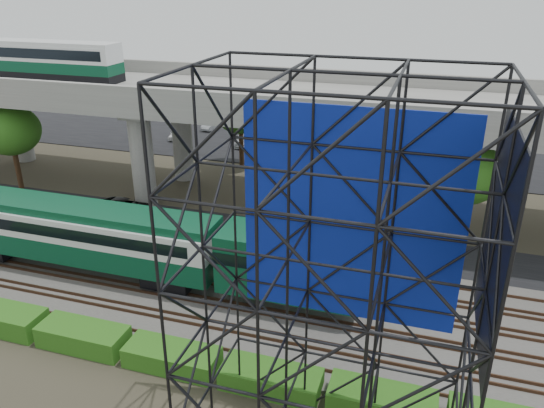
% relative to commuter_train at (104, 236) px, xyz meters
% --- Properties ---
extents(ground, '(140.00, 140.00, 0.00)m').
position_rel_commuter_train_xyz_m(ground, '(6.69, -2.00, -2.88)').
color(ground, '#474233').
rests_on(ground, ground).
extents(ballast_bed, '(90.00, 12.00, 0.20)m').
position_rel_commuter_train_xyz_m(ballast_bed, '(6.69, 0.00, -2.78)').
color(ballast_bed, slate).
rests_on(ballast_bed, ground).
extents(service_road, '(90.00, 5.00, 0.08)m').
position_rel_commuter_train_xyz_m(service_road, '(6.69, 8.50, -2.84)').
color(service_road, black).
rests_on(service_road, ground).
extents(parking_lot, '(90.00, 18.00, 0.08)m').
position_rel_commuter_train_xyz_m(parking_lot, '(6.69, 32.00, -2.84)').
color(parking_lot, black).
rests_on(parking_lot, ground).
extents(harbor_water, '(140.00, 40.00, 0.03)m').
position_rel_commuter_train_xyz_m(harbor_water, '(6.69, 54.00, -2.87)').
color(harbor_water, slate).
rests_on(harbor_water, ground).
extents(rail_tracks, '(90.00, 9.52, 0.16)m').
position_rel_commuter_train_xyz_m(rail_tracks, '(6.69, -0.00, -2.60)').
color(rail_tracks, '#472D1E').
rests_on(rail_tracks, ballast_bed).
extents(commuter_train, '(29.30, 3.06, 4.30)m').
position_rel_commuter_train_xyz_m(commuter_train, '(0.00, 0.00, 0.00)').
color(commuter_train, black).
rests_on(commuter_train, rail_tracks).
extents(overpass, '(80.00, 12.00, 12.40)m').
position_rel_commuter_train_xyz_m(overpass, '(5.25, 14.00, 5.33)').
color(overpass, '#9E9B93').
rests_on(overpass, ground).
extents(scaffold_tower, '(9.36, 6.36, 15.00)m').
position_rel_commuter_train_xyz_m(scaffold_tower, '(15.96, -9.98, 4.59)').
color(scaffold_tower, black).
rests_on(scaffold_tower, ground).
extents(hedge_strip, '(34.60, 1.80, 1.20)m').
position_rel_commuter_train_xyz_m(hedge_strip, '(7.70, -6.30, -2.32)').
color(hedge_strip, '#285A14').
rests_on(hedge_strip, ground).
extents(trees, '(40.94, 16.94, 7.69)m').
position_rel_commuter_train_xyz_m(trees, '(2.03, 14.17, 2.69)').
color(trees, '#382314').
rests_on(trees, ground).
extents(suv, '(4.78, 2.35, 1.31)m').
position_rel_commuter_train_xyz_m(suv, '(-3.96, 8.36, -2.15)').
color(suv, black).
rests_on(suv, service_road).
extents(parked_cars, '(34.74, 9.63, 1.29)m').
position_rel_commuter_train_xyz_m(parked_cars, '(7.16, 31.52, -2.19)').
color(parked_cars, white).
rests_on(parked_cars, parking_lot).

